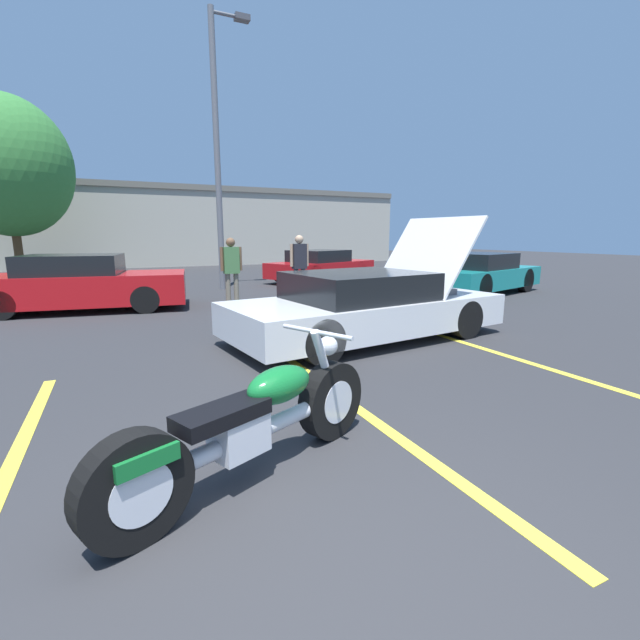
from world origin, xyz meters
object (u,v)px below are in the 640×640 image
(light_pole, at_px, (219,143))
(spectator_near_motorcycle, at_px, (231,266))
(show_car_hood_open, at_px, (368,306))
(parked_car_left_row, at_px, (81,284))
(motorcycle, at_px, (253,425))
(parked_car_right_row, at_px, (478,274))
(tree_background, at_px, (7,166))
(parked_car_mid_row, at_px, (321,266))
(spectator_by_show_car, at_px, (299,262))

(light_pole, distance_m, spectator_near_motorcycle, 4.89)
(show_car_hood_open, relative_size, parked_car_left_row, 1.04)
(spectator_near_motorcycle, bearing_deg, motorcycle, -102.59)
(light_pole, height_order, parked_car_right_row, light_pole)
(tree_background, distance_m, show_car_hood_open, 17.19)
(tree_background, bearing_deg, light_pole, -48.15)
(tree_background, relative_size, parked_car_right_row, 1.53)
(light_pole, height_order, parked_car_mid_row, light_pole)
(parked_car_mid_row, bearing_deg, motorcycle, -140.88)
(light_pole, height_order, parked_car_left_row, light_pole)
(tree_background, distance_m, motorcycle, 19.26)
(light_pole, distance_m, motorcycle, 11.83)
(parked_car_left_row, bearing_deg, tree_background, 114.14)
(show_car_hood_open, height_order, parked_car_mid_row, show_car_hood_open)
(light_pole, relative_size, tree_background, 1.15)
(light_pole, relative_size, parked_car_mid_row, 1.75)
(light_pole, bearing_deg, spectator_by_show_car, -67.54)
(parked_car_right_row, distance_m, parked_car_mid_row, 5.67)
(motorcycle, relative_size, show_car_hood_open, 0.46)
(parked_car_left_row, xyz_separation_m, spectator_near_motorcycle, (3.23, -0.82, 0.37))
(spectator_by_show_car, bearing_deg, tree_background, 127.00)
(motorcycle, bearing_deg, show_car_hood_open, 23.96)
(parked_car_left_row, distance_m, spectator_near_motorcycle, 3.35)
(parked_car_right_row, relative_size, spectator_by_show_car, 2.72)
(light_pole, bearing_deg, parked_car_mid_row, 12.08)
(parked_car_left_row, bearing_deg, parked_car_mid_row, 32.49)
(motorcycle, distance_m, parked_car_right_row, 11.12)
(show_car_hood_open, bearing_deg, parked_car_mid_row, 62.10)
(spectator_near_motorcycle, bearing_deg, parked_car_mid_row, 44.16)
(show_car_hood_open, relative_size, spectator_by_show_car, 2.82)
(parked_car_right_row, height_order, spectator_near_motorcycle, spectator_near_motorcycle)
(parked_car_right_row, bearing_deg, parked_car_mid_row, 102.84)
(show_car_hood_open, distance_m, parked_car_mid_row, 9.03)
(spectator_near_motorcycle, relative_size, spectator_by_show_car, 0.96)
(parked_car_right_row, height_order, spectator_by_show_car, spectator_by_show_car)
(motorcycle, bearing_deg, tree_background, 79.13)
(light_pole, distance_m, show_car_hood_open, 8.61)
(light_pole, xyz_separation_m, parked_car_right_row, (6.56, -4.12, -3.84))
(parked_car_left_row, bearing_deg, motorcycle, -71.06)
(tree_background, height_order, spectator_near_motorcycle, tree_background)
(parked_car_left_row, height_order, spectator_by_show_car, spectator_by_show_car)
(light_pole, xyz_separation_m, parked_car_left_row, (-3.82, -2.60, -3.82))
(tree_background, xyz_separation_m, parked_car_right_row, (13.22, -11.56, -3.75))
(parked_car_mid_row, distance_m, spectator_near_motorcycle, 6.07)
(tree_background, height_order, spectator_by_show_car, tree_background)
(light_pole, bearing_deg, motorcycle, -101.72)
(show_car_hood_open, distance_m, spectator_near_motorcycle, 4.44)
(show_car_hood_open, bearing_deg, light_pole, 87.02)
(motorcycle, bearing_deg, spectator_near_motorcycle, 53.04)
(tree_background, xyz_separation_m, parked_car_mid_row, (10.41, -6.63, -3.76))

